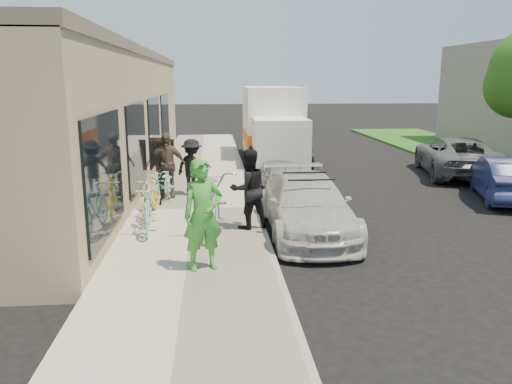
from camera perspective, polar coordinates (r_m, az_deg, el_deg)
name	(u,v)px	position (r m, az deg, el deg)	size (l,w,h in m)	color
ground	(292,252)	(9.83, 4.15, -6.87)	(120.00, 120.00, 0.00)	black
sidewalk	(194,211)	(12.57, -7.06, -2.19)	(3.00, 34.00, 0.15)	#B7B2A5
curb	(256,210)	(12.60, 0.01, -2.09)	(0.12, 34.00, 0.13)	#9C958F
storefront	(100,115)	(17.57, -17.40, 8.36)	(3.60, 20.00, 4.22)	tan
bike_rack	(160,183)	(13.17, -10.90, 1.05)	(0.10, 0.62, 0.87)	black
sandwich_board	(162,155)	(17.74, -10.67, 4.22)	(0.91, 0.91, 1.13)	black
sedan_white	(307,205)	(10.89, 5.80, -1.50)	(1.77, 4.31, 1.29)	beige
sedan_silver	(283,178)	(14.52, 3.06, 1.65)	(1.18, 2.94, 1.00)	#9D9DA2
moving_truck	(273,128)	(20.88, 2.01, 7.34)	(2.36, 6.10, 2.98)	white
far_car_blue	(504,178)	(15.49, 26.51, 1.42)	(1.29, 3.71, 1.22)	navy
far_car_gray	(456,156)	(18.86, 21.93, 3.84)	(2.23, 4.85, 1.35)	#5B5E60
tandem_bike	(214,198)	(10.67, -4.84, -0.65)	(0.90, 2.59, 1.36)	silver
woman_rider	(203,215)	(8.34, -6.08, -2.63)	(0.69, 0.45, 1.89)	green
man_standing	(248,189)	(10.65, -0.88, 0.35)	(0.83, 0.65, 1.71)	black
cruiser_bike_a	(148,207)	(10.75, -12.29, -1.73)	(0.48, 1.70, 1.02)	#89CDC5
cruiser_bike_b	(163,185)	(13.09, -10.54, 0.75)	(0.62, 1.79, 0.94)	#89CDC5
cruiser_bike_c	(151,195)	(12.06, -11.96, -0.39)	(0.43, 1.53, 0.92)	yellow
bystander_a	(192,167)	(13.93, -7.33, 2.86)	(1.00, 0.58, 1.55)	black
bystander_b	(166,165)	(13.69, -10.22, 3.05)	(1.04, 0.43, 1.77)	brown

